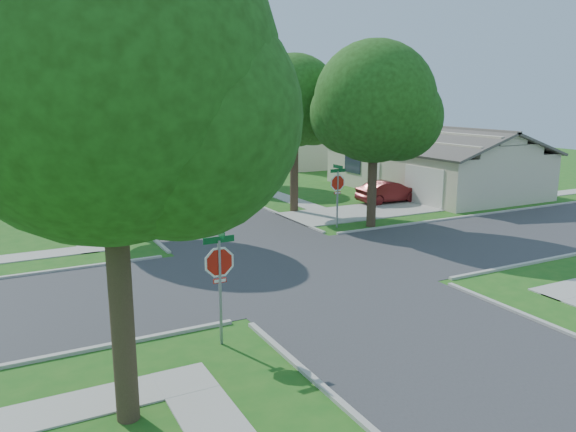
% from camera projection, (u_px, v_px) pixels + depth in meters
% --- Properties ---
extents(ground, '(100.00, 100.00, 0.00)m').
position_uv_depth(ground, '(297.00, 268.00, 20.36)').
color(ground, '#1E5D19').
rests_on(ground, ground).
extents(road_ns, '(7.00, 100.00, 0.02)m').
position_uv_depth(road_ns, '(297.00, 268.00, 20.36)').
color(road_ns, '#333335').
rests_on(road_ns, ground).
extents(sidewalk_ne, '(1.20, 40.00, 0.04)m').
position_uv_depth(sidewalk_ne, '(211.00, 172.00, 45.65)').
color(sidewalk_ne, '#9E9B91').
rests_on(sidewalk_ne, ground).
extents(sidewalk_nw, '(1.20, 40.00, 0.04)m').
position_uv_depth(sidewalk_nw, '(49.00, 182.00, 40.14)').
color(sidewalk_nw, '#9E9B91').
rests_on(sidewalk_nw, ground).
extents(driveway, '(8.80, 3.60, 0.05)m').
position_uv_depth(driveway, '(363.00, 212.00, 30.07)').
color(driveway, '#9E9B91').
rests_on(driveway, ground).
extents(stop_sign_sw, '(1.05, 0.80, 2.98)m').
position_uv_depth(stop_sign_sw, '(219.00, 267.00, 13.73)').
color(stop_sign_sw, gray).
rests_on(stop_sign_sw, ground).
extents(stop_sign_ne, '(1.05, 0.80, 2.98)m').
position_uv_depth(stop_sign_ne, '(338.00, 185.00, 26.12)').
color(stop_sign_ne, gray).
rests_on(stop_sign_ne, ground).
extents(tree_e_near, '(4.97, 4.80, 8.28)m').
position_uv_depth(tree_e_near, '(295.00, 105.00, 29.12)').
color(tree_e_near, '#38281C').
rests_on(tree_e_near, ground).
extents(tree_e_mid, '(5.59, 5.40, 9.21)m').
position_uv_depth(tree_e_mid, '(215.00, 94.00, 39.39)').
color(tree_e_mid, '#38281C').
rests_on(tree_e_mid, ground).
extents(tree_e_far, '(5.17, 5.00, 8.72)m').
position_uv_depth(tree_e_far, '(165.00, 97.00, 50.72)').
color(tree_e_far, '#38281C').
rests_on(tree_e_far, ground).
extents(tree_w_near, '(5.38, 5.20, 8.97)m').
position_uv_depth(tree_w_near, '(108.00, 96.00, 24.77)').
color(tree_w_near, '#38281C').
rests_on(tree_w_near, ground).
extents(tree_w_mid, '(5.80, 5.60, 9.56)m').
position_uv_depth(tree_w_mid, '(73.00, 89.00, 35.10)').
color(tree_w_mid, '#38281C').
rests_on(tree_w_mid, ground).
extents(tree_w_far, '(4.76, 4.60, 8.04)m').
position_uv_depth(tree_w_far, '(53.00, 103.00, 46.57)').
color(tree_w_far, '#38281C').
rests_on(tree_w_far, ground).
extents(tree_sw_corner, '(6.21, 6.00, 9.55)m').
position_uv_depth(tree_sw_corner, '(111.00, 88.00, 9.61)').
color(tree_sw_corner, '#38281C').
rests_on(tree_sw_corner, ground).
extents(tree_ne_corner, '(5.80, 5.60, 8.66)m').
position_uv_depth(tree_ne_corner, '(376.00, 107.00, 25.69)').
color(tree_ne_corner, '#38281C').
rests_on(tree_ne_corner, ground).
extents(house_ne_near, '(8.42, 13.60, 4.23)m').
position_uv_depth(house_ne_near, '(431.00, 167.00, 36.79)').
color(house_ne_near, '#C0B498').
rests_on(house_ne_near, ground).
extents(house_ne_far, '(8.42, 13.60, 4.23)m').
position_uv_depth(house_ne_far, '(300.00, 146.00, 52.39)').
color(house_ne_far, '#C0B498').
rests_on(house_ne_far, ground).
extents(car_driveway, '(3.92, 1.45, 1.28)m').
position_uv_depth(car_driveway, '(389.00, 192.00, 32.65)').
color(car_driveway, '#521012').
rests_on(car_driveway, ground).
extents(car_curb_east, '(1.97, 4.29, 1.43)m').
position_uv_depth(car_curb_east, '(141.00, 163.00, 46.04)').
color(car_curb_east, black).
rests_on(car_curb_east, ground).
extents(car_curb_west, '(2.49, 5.00, 1.39)m').
position_uv_depth(car_curb_west, '(81.00, 154.00, 52.58)').
color(car_curb_west, black).
rests_on(car_curb_west, ground).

